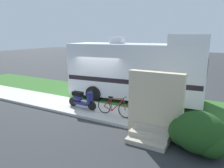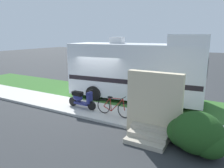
{
  "view_description": "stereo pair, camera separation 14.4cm",
  "coord_description": "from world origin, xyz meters",
  "px_view_note": "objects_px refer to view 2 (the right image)",
  "views": [
    {
      "loc": [
        6.01,
        -9.32,
        3.67
      ],
      "look_at": [
        0.78,
        0.3,
        1.1
      ],
      "focal_mm": 33.77,
      "sensor_mm": 36.0,
      "label": 1
    },
    {
      "loc": [
        6.14,
        -9.25,
        3.67
      ],
      "look_at": [
        0.78,
        0.3,
        1.1
      ],
      "focal_mm": 33.77,
      "sensor_mm": 36.0,
      "label": 2
    }
  ],
  "objects_px": {
    "pickup_truck_near": "(119,68)",
    "bottle_green": "(154,114)",
    "bicycle": "(114,107)",
    "scooter": "(81,99)",
    "motorhome_rv": "(137,70)"
  },
  "relations": [
    {
      "from": "motorhome_rv",
      "to": "bicycle",
      "type": "bearing_deg",
      "value": -86.88
    },
    {
      "from": "scooter",
      "to": "pickup_truck_near",
      "type": "distance_m",
      "value": 7.69
    },
    {
      "from": "bicycle",
      "to": "pickup_truck_near",
      "type": "distance_m",
      "value": 8.45
    },
    {
      "from": "scooter",
      "to": "bicycle",
      "type": "bearing_deg",
      "value": -3.67
    },
    {
      "from": "scooter",
      "to": "bottle_green",
      "type": "height_order",
      "value": "scooter"
    },
    {
      "from": "motorhome_rv",
      "to": "scooter",
      "type": "distance_m",
      "value": 3.55
    },
    {
      "from": "scooter",
      "to": "bottle_green",
      "type": "bearing_deg",
      "value": 10.1
    },
    {
      "from": "scooter",
      "to": "pickup_truck_near",
      "type": "relative_size",
      "value": 0.29
    },
    {
      "from": "motorhome_rv",
      "to": "bicycle",
      "type": "xyz_separation_m",
      "value": [
        0.16,
        -2.97,
        -1.25
      ]
    },
    {
      "from": "pickup_truck_near",
      "to": "motorhome_rv",
      "type": "bearing_deg",
      "value": -53.02
    },
    {
      "from": "pickup_truck_near",
      "to": "bottle_green",
      "type": "height_order",
      "value": "pickup_truck_near"
    },
    {
      "from": "scooter",
      "to": "pickup_truck_near",
      "type": "bearing_deg",
      "value": 102.97
    },
    {
      "from": "scooter",
      "to": "bicycle",
      "type": "xyz_separation_m",
      "value": [
        1.93,
        -0.12,
        -0.07
      ]
    },
    {
      "from": "scooter",
      "to": "motorhome_rv",
      "type": "bearing_deg",
      "value": 58.05
    },
    {
      "from": "bicycle",
      "to": "pickup_truck_near",
      "type": "xyz_separation_m",
      "value": [
        -3.66,
        7.61,
        0.47
      ]
    }
  ]
}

